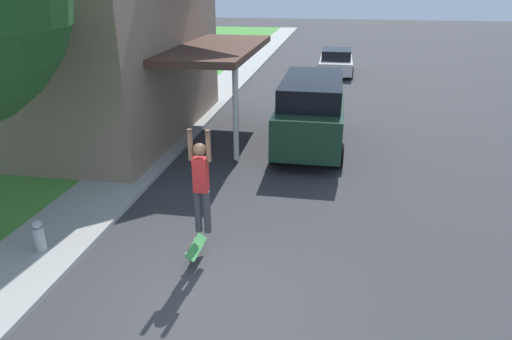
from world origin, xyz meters
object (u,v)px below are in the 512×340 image
at_px(suv_parked, 311,111).
at_px(fire_hydrant, 39,236).
at_px(car_down_street, 336,62).
at_px(skateboard, 196,247).
at_px(skateboarder, 201,181).

height_order(suv_parked, fire_hydrant, suv_parked).
relative_size(suv_parked, car_down_street, 1.15).
bearing_deg(skateboard, suv_parked, 76.12).
distance_m(car_down_street, skateboard, 19.33).
bearing_deg(fire_hydrant, skateboarder, 8.87).
relative_size(car_down_street, fire_hydrant, 6.39).
height_order(car_down_street, skateboarder, skateboarder).
xyz_separation_m(suv_parked, skateboard, (-1.66, -6.70, -0.87)).
xyz_separation_m(skateboard, fire_hydrant, (-2.97, -0.30, 0.12)).
xyz_separation_m(car_down_street, fire_hydrant, (-5.24, -19.49, -0.24)).
xyz_separation_m(skateboarder, fire_hydrant, (-3.07, -0.48, -1.15)).
relative_size(skateboarder, skateboard, 2.45).
bearing_deg(suv_parked, skateboard, -103.88).
xyz_separation_m(suv_parked, skateboarder, (-1.55, -6.52, 0.39)).
bearing_deg(fire_hydrant, car_down_street, 74.94).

